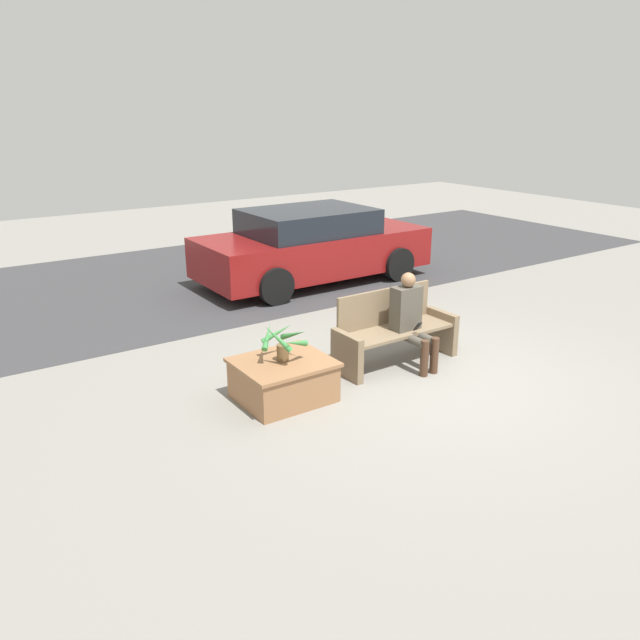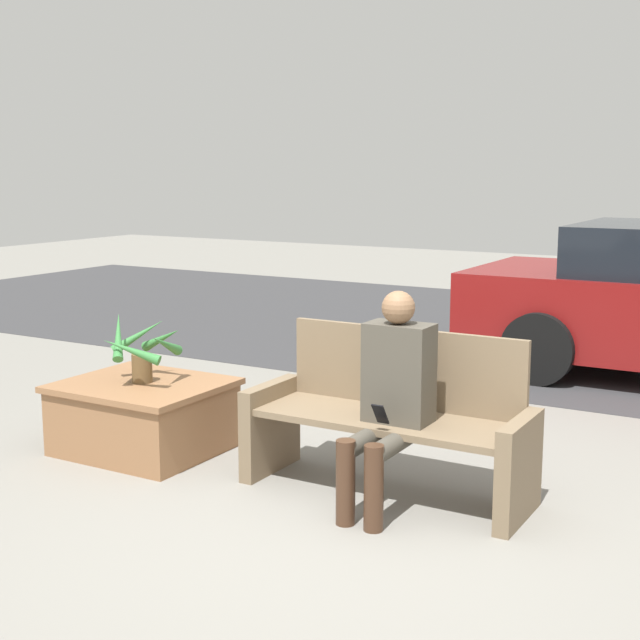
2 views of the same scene
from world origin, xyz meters
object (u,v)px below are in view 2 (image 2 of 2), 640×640
(bench, at_px, (390,420))
(planter_box, at_px, (144,414))
(person_seated, at_px, (391,392))
(potted_plant, at_px, (143,348))

(bench, xyz_separation_m, planter_box, (-1.75, -0.15, -0.17))
(person_seated, height_order, planter_box, person_seated)
(bench, distance_m, planter_box, 1.76)
(bench, relative_size, planter_box, 1.62)
(bench, distance_m, potted_plant, 1.77)
(planter_box, bearing_deg, potted_plant, 62.04)
(bench, bearing_deg, person_seated, -64.55)
(person_seated, bearing_deg, bench, 115.45)
(bench, bearing_deg, planter_box, -175.12)
(potted_plant, bearing_deg, person_seated, -2.13)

